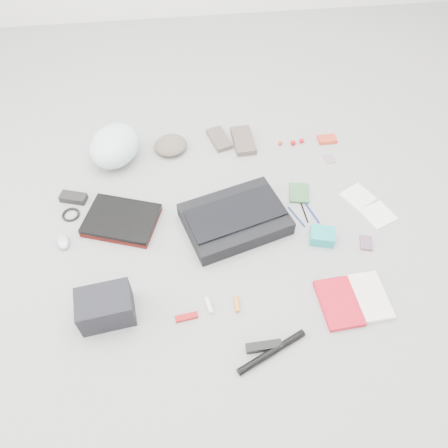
{
  "coord_description": "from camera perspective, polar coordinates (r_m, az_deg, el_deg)",
  "views": [
    {
      "loc": [
        -0.14,
        -1.2,
        1.61
      ],
      "look_at": [
        0.0,
        0.0,
        0.05
      ],
      "focal_mm": 35.0,
      "sensor_mm": 36.0,
      "label": 1
    }
  ],
  "objects": [
    {
      "name": "u_lock",
      "position": [
        1.73,
        5.22,
        -15.63
      ],
      "size": [
        0.14,
        0.04,
        0.03
      ],
      "primitive_type": "cube",
      "rotation": [
        0.0,
        0.0,
        0.03
      ],
      "color": "black",
      "rests_on": "ground_plane"
    },
    {
      "name": "napkin_top",
      "position": [
        2.24,
        17.09,
        3.43
      ],
      "size": [
        0.18,
        0.18,
        0.01
      ],
      "primitive_type": "cube",
      "rotation": [
        0.0,
        0.0,
        0.49
      ],
      "color": "white",
      "rests_on": "ground_plane"
    },
    {
      "name": "bike_helmet",
      "position": [
        2.34,
        -14.11,
        9.9
      ],
      "size": [
        0.34,
        0.37,
        0.18
      ],
      "primitive_type": "ellipsoid",
      "rotation": [
        0.0,
        0.0,
        -0.39
      ],
      "color": "white",
      "rests_on": "ground_plane"
    },
    {
      "name": "mouse",
      "position": [
        2.09,
        -20.29,
        -2.15
      ],
      "size": [
        0.08,
        0.1,
        0.03
      ],
      "primitive_type": "ellipsoid",
      "rotation": [
        0.0,
        0.0,
        0.31
      ],
      "color": "#B2B2C1",
      "rests_on": "ground_plane"
    },
    {
      "name": "pen_black",
      "position": [
        2.11,
        10.46,
        1.49
      ],
      "size": [
        0.01,
        0.12,
        0.01
      ],
      "primitive_type": "cylinder",
      "rotation": [
        1.57,
        0.0,
        0.05
      ],
      "color": "black",
      "rests_on": "ground_plane"
    },
    {
      "name": "ground_plane",
      "position": [
        2.02,
        0.0,
        -0.87
      ],
      "size": [
        4.0,
        4.0,
        0.0
      ],
      "primitive_type": "plane",
      "color": "gray"
    },
    {
      "name": "multitool",
      "position": [
        1.79,
        -4.92,
        -12.02
      ],
      "size": [
        0.09,
        0.04,
        0.01
      ],
      "primitive_type": "cube",
      "rotation": [
        0.0,
        0.0,
        0.14
      ],
      "color": "#9D0D10",
      "rests_on": "ground_plane"
    },
    {
      "name": "lollipop_b",
      "position": [
        2.43,
        9.02,
        10.44
      ],
      "size": [
        0.04,
        0.04,
        0.03
      ],
      "primitive_type": "sphere",
      "rotation": [
        0.0,
        0.0,
        -0.28
      ],
      "color": "#B60A12",
      "rests_on": "ground_plane"
    },
    {
      "name": "bag_flap",
      "position": [
        1.98,
        1.47,
        1.44
      ],
      "size": [
        0.47,
        0.31,
        0.01
      ],
      "primitive_type": "cube",
      "rotation": [
        0.0,
        0.0,
        0.29
      ],
      "color": "black",
      "rests_on": "messenger_bag"
    },
    {
      "name": "stamp_sheet",
      "position": [
        2.39,
        13.64,
        8.24
      ],
      "size": [
        0.06,
        0.07,
        0.0
      ],
      "primitive_type": "cube",
      "rotation": [
        0.0,
        0.0,
        0.15
      ],
      "color": "gray",
      "rests_on": "ground_plane"
    },
    {
      "name": "altoids_tin",
      "position": [
        2.5,
        13.31,
        10.72
      ],
      "size": [
        0.1,
        0.06,
        0.02
      ],
      "primitive_type": "cube",
      "rotation": [
        0.0,
        0.0,
        0.02
      ],
      "color": "red",
      "rests_on": "ground_plane"
    },
    {
      "name": "pen_blue",
      "position": [
        2.09,
        9.45,
        0.95
      ],
      "size": [
        0.06,
        0.13,
        0.01
      ],
      "primitive_type": "cylinder",
      "rotation": [
        1.57,
        0.0,
        0.38
      ],
      "color": "navy",
      "rests_on": "ground_plane"
    },
    {
      "name": "card_deck",
      "position": [
        2.07,
        18.06,
        -2.36
      ],
      "size": [
        0.07,
        0.09,
        0.01
      ],
      "primitive_type": "cube",
      "rotation": [
        0.0,
        0.0,
        -0.25
      ],
      "color": "#79566C",
      "rests_on": "ground_plane"
    },
    {
      "name": "toiletry_tube_white",
      "position": [
        1.8,
        -1.98,
        -10.57
      ],
      "size": [
        0.03,
        0.07,
        0.02
      ],
      "primitive_type": "cylinder",
      "rotation": [
        1.57,
        0.0,
        0.2
      ],
      "color": "silver",
      "rests_on": "ground_plane"
    },
    {
      "name": "accordion_wallet",
      "position": [
        2.02,
        12.72,
        -1.54
      ],
      "size": [
        0.13,
        0.11,
        0.05
      ],
      "primitive_type": "cube",
      "rotation": [
        0.0,
        0.0,
        -0.26
      ],
      "color": "#1DB0AE",
      "rests_on": "ground_plane"
    },
    {
      "name": "notepad",
      "position": [
        2.19,
        9.77,
        4.0
      ],
      "size": [
        0.12,
        0.14,
        0.01
      ],
      "primitive_type": "cube",
      "rotation": [
        0.0,
        0.0,
        -0.21
      ],
      "color": "#336637",
      "rests_on": "ground_plane"
    },
    {
      "name": "cable_coil",
      "position": [
        2.19,
        -19.38,
        1.17
      ],
      "size": [
        0.11,
        0.11,
        0.01
      ],
      "primitive_type": "torus",
      "rotation": [
        0.0,
        0.0,
        -0.4
      ],
      "color": "black",
      "rests_on": "ground_plane"
    },
    {
      "name": "pen_navy",
      "position": [
        2.12,
        11.33,
        1.6
      ],
      "size": [
        0.05,
        0.14,
        0.01
      ],
      "primitive_type": "cylinder",
      "rotation": [
        1.57,
        0.0,
        0.28
      ],
      "color": "navy",
      "rests_on": "ground_plane"
    },
    {
      "name": "lollipop_c",
      "position": [
        2.45,
        10.11,
        10.66
      ],
      "size": [
        0.03,
        0.03,
        0.03
      ],
      "primitive_type": "sphere",
      "rotation": [
        0.0,
        0.0,
        -0.07
      ],
      "color": "red",
      "rests_on": "ground_plane"
    },
    {
      "name": "bike_pump",
      "position": [
        1.73,
        6.25,
        -16.28
      ],
      "size": [
        0.28,
        0.15,
        0.03
      ],
      "primitive_type": "cylinder",
      "rotation": [
        0.0,
        1.57,
        0.43
      ],
      "color": "black",
      "rests_on": "ground_plane"
    },
    {
      "name": "beanie",
      "position": [
        2.38,
        -6.99,
        10.18
      ],
      "size": [
        0.23,
        0.23,
        0.06
      ],
      "primitive_type": "ellipsoid",
      "rotation": [
        0.0,
        0.0,
        0.43
      ],
      "color": "#665B4C",
      "rests_on": "ground_plane"
    },
    {
      "name": "laptop_sleeve",
      "position": [
        2.09,
        -13.17,
        0.33
      ],
      "size": [
        0.38,
        0.33,
        0.02
      ],
      "primitive_type": "cube",
      "rotation": [
        0.0,
        0.0,
        -0.33
      ],
      "color": "#4D100B",
      "rests_on": "ground_plane"
    },
    {
      "name": "book_red",
      "position": [
        1.87,
        14.76,
        -9.93
      ],
      "size": [
        0.16,
        0.23,
        0.02
      ],
      "primitive_type": "cube",
      "rotation": [
        0.0,
        0.0,
        0.06
      ],
      "color": "red",
      "rests_on": "ground_plane"
    },
    {
      "name": "laptop",
      "position": [
        2.07,
        -13.28,
        0.7
      ],
      "size": [
        0.38,
        0.33,
        0.02
      ],
      "primitive_type": "cube",
      "rotation": [
        0.0,
        0.0,
        -0.33
      ],
      "color": "black",
      "rests_on": "laptop_sleeve"
    },
    {
      "name": "camera_bag",
      "position": [
        1.79,
        -15.21,
        -10.43
      ],
      "size": [
        0.23,
        0.17,
        0.14
      ],
      "primitive_type": "cube",
      "rotation": [
        0.0,
        0.0,
        0.13
      ],
      "color": "black",
      "rests_on": "ground_plane"
    },
    {
      "name": "mitten_right",
      "position": [
        2.42,
        2.53,
        10.83
      ],
      "size": [
        0.12,
        0.22,
        0.03
      ],
      "primitive_type": "cube",
      "rotation": [
        0.0,
        0.0,
        0.05
      ],
      "color": "brown",
      "rests_on": "ground_plane"
    },
    {
      "name": "book_white",
      "position": [
        1.91,
        18.3,
        -9.03
      ],
      "size": [
        0.16,
        0.23,
        0.02
      ],
      "primitive_type": "cube",
      "rotation": [
        0.0,
        0.0,
        0.05
      ],
      "color": "silver",
      "rests_on": "ground_plane"
    },
    {
      "name": "power_brick",
      "position": [
        2.24,
        -19.07,
        3.27
      ],
      "size": [
        0.14,
        0.09,
        0.03
      ],
      "primitive_type": "cube",
      "rotation": [
        0.0,
        0.0,
        -0.3
      ],
      "color": "black",
      "rests_on": "ground_plane"
    },
    {
      "name": "napkin_bottom",
      "position": [
        2.2,
        19.51,
        1.14
      ],
      "size": [
        0.17,
        0.17,
        0.01
      ],
      "primitive_type": "cube",
      "rotation": [
        0.0,
        0.0,
        0.39
      ],
      "color": "white",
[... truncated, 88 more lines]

